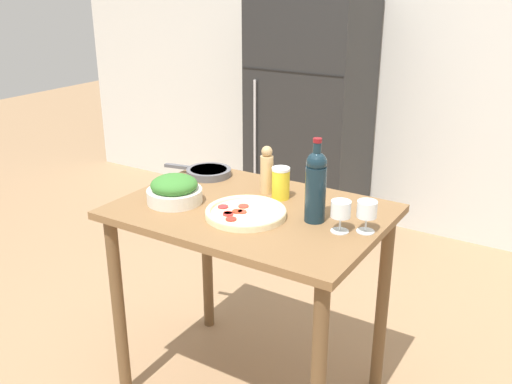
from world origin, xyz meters
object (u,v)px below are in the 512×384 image
at_px(wine_bottle, 316,185).
at_px(wine_glass_near, 341,211).
at_px(cast_iron_skillet, 208,172).
at_px(wine_glass_far, 367,211).
at_px(salt_canister, 281,183).
at_px(refrigerator, 310,118).
at_px(salad_bowl, 174,190).
at_px(homemade_pizza, 246,212).
at_px(pepper_mill, 267,171).

relative_size(wine_bottle, wine_glass_near, 2.72).
xyz_separation_m(wine_bottle, cast_iron_skillet, (-0.68, 0.22, -0.13)).
distance_m(wine_glass_far, salt_canister, 0.47).
height_order(refrigerator, salad_bowl, refrigerator).
xyz_separation_m(refrigerator, wine_glass_far, (1.15, -1.83, 0.16)).
bearing_deg(salad_bowl, cast_iron_skillet, 103.33).
xyz_separation_m(wine_glass_near, homemade_pizza, (-0.38, -0.06, -0.07)).
distance_m(refrigerator, wine_glass_near, 2.17).
bearing_deg(salad_bowl, wine_glass_far, 10.17).
bearing_deg(pepper_mill, homemade_pizza, -76.37).
bearing_deg(salad_bowl, wine_bottle, 12.91).
bearing_deg(wine_glass_near, cast_iron_skillet, 162.26).
relative_size(salt_canister, cast_iron_skillet, 0.41).
bearing_deg(wine_bottle, refrigerator, 117.19).
xyz_separation_m(wine_glass_far, salad_bowl, (-0.81, -0.15, -0.03)).
bearing_deg(salt_canister, homemade_pizza, -94.87).
distance_m(salad_bowl, salt_canister, 0.46).
relative_size(wine_glass_near, salt_canister, 0.89).
relative_size(salad_bowl, homemade_pizza, 0.72).
relative_size(homemade_pizza, cast_iron_skillet, 0.96).
bearing_deg(cast_iron_skillet, salad_bowl, -76.67).
bearing_deg(pepper_mill, wine_glass_far, -16.98).
relative_size(refrigerator, salt_canister, 12.22).
height_order(wine_glass_near, cast_iron_skillet, wine_glass_near).
xyz_separation_m(wine_glass_far, cast_iron_skillet, (-0.89, 0.21, -0.07)).
bearing_deg(pepper_mill, salt_canister, -18.99).
bearing_deg(salt_canister, pepper_mill, 161.01).
bearing_deg(salad_bowl, pepper_mill, 48.33).
bearing_deg(wine_bottle, salt_canister, 148.97).
height_order(refrigerator, homemade_pizza, refrigerator).
relative_size(refrigerator, wine_glass_near, 13.81).
height_order(wine_glass_near, salt_canister, salt_canister).
bearing_deg(salt_canister, wine_bottle, -31.03).
height_order(wine_bottle, pepper_mill, wine_bottle).
relative_size(wine_glass_far, homemade_pizza, 0.38).
distance_m(refrigerator, wine_glass_far, 2.17).
bearing_deg(wine_glass_near, refrigerator, 119.69).
xyz_separation_m(refrigerator, salad_bowl, (0.35, -1.97, 0.13)).
distance_m(salt_canister, cast_iron_skillet, 0.46).
bearing_deg(salad_bowl, salt_canister, 37.44).
height_order(salad_bowl, homemade_pizza, salad_bowl).
relative_size(homemade_pizza, salt_canister, 2.34).
distance_m(refrigerator, cast_iron_skillet, 1.64).
bearing_deg(wine_bottle, cast_iron_skillet, 162.32).
relative_size(wine_bottle, homemade_pizza, 1.03).
bearing_deg(wine_bottle, salad_bowl, -167.09).
xyz_separation_m(wine_glass_far, homemade_pizza, (-0.47, -0.11, -0.07)).
xyz_separation_m(wine_bottle, homemade_pizza, (-0.26, -0.11, -0.14)).
distance_m(wine_glass_far, salad_bowl, 0.82).
distance_m(wine_glass_far, homemade_pizza, 0.49).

